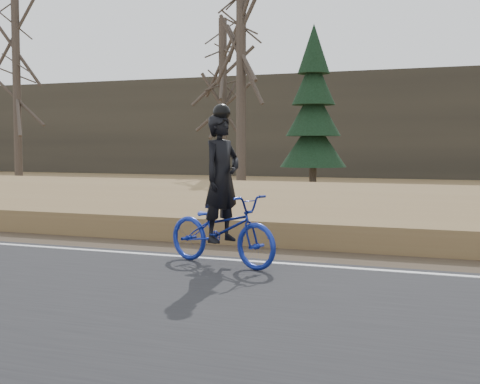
% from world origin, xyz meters
% --- Properties ---
extents(ground, '(120.00, 120.00, 0.00)m').
position_xyz_m(ground, '(0.00, 0.00, 0.00)').
color(ground, olive).
rests_on(ground, ground).
extents(road, '(120.00, 6.00, 0.06)m').
position_xyz_m(road, '(0.00, -2.50, 0.03)').
color(road, black).
rests_on(road, ground).
extents(edge_line, '(120.00, 0.12, 0.01)m').
position_xyz_m(edge_line, '(0.00, 0.20, 0.07)').
color(edge_line, silver).
rests_on(edge_line, road).
extents(shoulder, '(120.00, 1.60, 0.04)m').
position_xyz_m(shoulder, '(0.00, 1.20, 0.02)').
color(shoulder, '#473A2B').
rests_on(shoulder, ground).
extents(embankment, '(120.00, 5.00, 0.44)m').
position_xyz_m(embankment, '(0.00, 4.20, 0.22)').
color(embankment, olive).
rests_on(embankment, ground).
extents(ballast, '(120.00, 3.00, 0.45)m').
position_xyz_m(ballast, '(0.00, 8.00, 0.23)').
color(ballast, slate).
rests_on(ballast, ground).
extents(railroad, '(120.00, 2.40, 0.29)m').
position_xyz_m(railroad, '(0.00, 8.00, 0.53)').
color(railroad, black).
rests_on(railroad, ballast).
extents(treeline_backdrop, '(120.00, 4.00, 6.00)m').
position_xyz_m(treeline_backdrop, '(0.00, 30.00, 3.00)').
color(treeline_backdrop, '#383328').
rests_on(treeline_backdrop, ground).
extents(cyclist, '(2.13, 1.28, 2.38)m').
position_xyz_m(cyclist, '(-0.66, -0.22, 0.81)').
color(cyclist, navy).
rests_on(cyclist, road).
extents(bare_tree_far_left, '(0.36, 0.36, 8.51)m').
position_xyz_m(bare_tree_far_left, '(-16.78, 14.41, 4.25)').
color(bare_tree_far_left, '#473D34').
rests_on(bare_tree_far_left, ground).
extents(bare_tree_left, '(0.36, 0.36, 7.30)m').
position_xyz_m(bare_tree_left, '(-8.30, 17.51, 3.65)').
color(bare_tree_left, '#473D34').
rests_on(bare_tree_left, ground).
extents(bare_tree_near_left, '(0.36, 0.36, 7.47)m').
position_xyz_m(bare_tree_near_left, '(-5.86, 13.53, 3.73)').
color(bare_tree_near_left, '#473D34').
rests_on(bare_tree_near_left, ground).
extents(conifer, '(2.60, 2.60, 6.55)m').
position_xyz_m(conifer, '(-3.86, 16.13, 3.10)').
color(conifer, '#473D34').
rests_on(conifer, ground).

